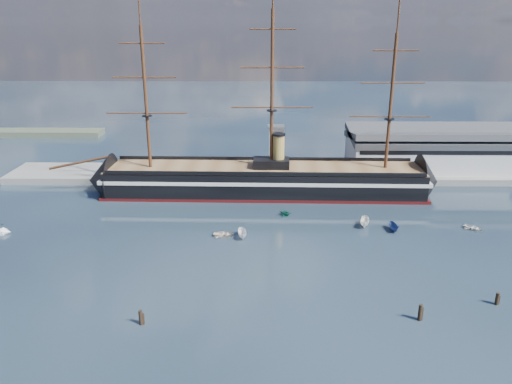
{
  "coord_description": "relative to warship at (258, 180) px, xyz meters",
  "views": [
    {
      "loc": [
        -1.45,
        -74.78,
        46.75
      ],
      "look_at": [
        -2.62,
        35.0,
        9.0
      ],
      "focal_mm": 35.0,
      "sensor_mm": 36.0,
      "label": 1
    }
  ],
  "objects": [
    {
      "name": "quay_tower",
      "position": [
        5.36,
        13.0,
        5.72
      ],
      "size": [
        5.0,
        5.0,
        15.0
      ],
      "color": "silver",
      "rests_on": "ground"
    },
    {
      "name": "motorboat_b",
      "position": [
        -7.57,
        -30.09,
        -4.04
      ],
      "size": [
        1.42,
        3.1,
        1.41
      ],
      "primitive_type": "imported",
      "rotation": [
        0.0,
        0.0,
        1.5
      ],
      "color": "beige",
      "rests_on": "ground"
    },
    {
      "name": "quay",
      "position": [
        12.36,
        16.0,
        -4.04
      ],
      "size": [
        180.0,
        18.0,
        2.0
      ],
      "primitive_type": "cube",
      "color": "slate",
      "rests_on": "ground"
    },
    {
      "name": "motorboat_f",
      "position": [
        32.13,
        -26.58,
        -4.04
      ],
      "size": [
        5.56,
        2.4,
        2.17
      ],
      "primitive_type": "imported",
      "rotation": [
        0.0,
        0.0,
        0.08
      ],
      "color": "navy",
      "rests_on": "ground"
    },
    {
      "name": "piling_near_right",
      "position": [
        27.09,
        -63.64,
        -4.04
      ],
      "size": [
        0.64,
        0.64,
        3.62
      ],
      "primitive_type": "cylinder",
      "color": "black",
      "rests_on": "ground"
    },
    {
      "name": "ground",
      "position": [
        2.36,
        -20.0,
        -4.04
      ],
      "size": [
        600.0,
        600.0,
        0.0
      ],
      "primitive_type": "plane",
      "color": "black",
      "rests_on": "ground"
    },
    {
      "name": "warehouse",
      "position": [
        60.36,
        20.0,
        3.95
      ],
      "size": [
        63.0,
        21.0,
        11.6
      ],
      "color": "#B7BABC",
      "rests_on": "ground"
    },
    {
      "name": "piling_far_right",
      "position": [
        41.93,
        -58.69,
        -4.04
      ],
      "size": [
        0.64,
        0.64,
        3.0
      ],
      "primitive_type": "cylinder",
      "color": "black",
      "rests_on": "ground"
    },
    {
      "name": "motorboat_d",
      "position": [
        7.09,
        -17.22,
        -4.04
      ],
      "size": [
        4.73,
        5.59,
        1.91
      ],
      "primitive_type": "imported",
      "rotation": [
        0.0,
        0.0,
        0.99
      ],
      "color": "#15634A",
      "rests_on": "ground"
    },
    {
      "name": "piling_near_left",
      "position": [
        -18.51,
        -65.3,
        -4.04
      ],
      "size": [
        0.64,
        0.64,
        3.29
      ],
      "primitive_type": "cylinder",
      "color": "black",
      "rests_on": "ground"
    },
    {
      "name": "warship",
      "position": [
        0.0,
        0.0,
        0.0
      ],
      "size": [
        113.03,
        17.91,
        53.94
      ],
      "rotation": [
        0.0,
        0.0,
        -0.02
      ],
      "color": "black",
      "rests_on": "ground"
    },
    {
      "name": "motorboat_a",
      "position": [
        -3.3,
        -30.91,
        -4.04
      ],
      "size": [
        6.03,
        2.85,
        2.32
      ],
      "primitive_type": "imported",
      "rotation": [
        0.0,
        0.0,
        0.13
      ],
      "color": "white",
      "rests_on": "ground"
    },
    {
      "name": "motorboat_c",
      "position": [
        25.85,
        -23.86,
        -4.04
      ],
      "size": [
        6.55,
        3.7,
        2.47
      ],
      "primitive_type": "imported",
      "rotation": [
        0.0,
        0.0,
        -0.25
      ],
      "color": "white",
      "rests_on": "ground"
    },
    {
      "name": "motorboat_e",
      "position": [
        51.19,
        -25.59,
        -4.04
      ],
      "size": [
        2.69,
        2.85,
        1.31
      ],
      "primitive_type": "imported",
      "rotation": [
        0.0,
        0.0,
        0.85
      ],
      "color": "silver",
      "rests_on": "ground"
    }
  ]
}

